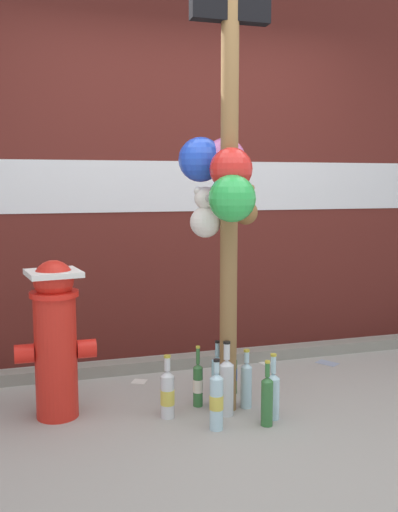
% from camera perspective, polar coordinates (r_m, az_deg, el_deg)
% --- Properties ---
extents(ground_plane, '(14.00, 14.00, 0.00)m').
position_cam_1_polar(ground_plane, '(3.12, 6.82, -17.72)').
color(ground_plane, '#9E9B93').
extents(building_wall, '(10.00, 0.21, 3.11)m').
position_cam_1_polar(building_wall, '(4.44, -1.90, 10.42)').
color(building_wall, '#561E19').
rests_on(building_wall, ground_plane).
extents(curb_strip, '(8.00, 0.12, 0.08)m').
position_cam_1_polar(curb_strip, '(4.22, -0.25, -10.29)').
color(curb_strip, gray).
rests_on(curb_strip, ground_plane).
extents(memorial_post, '(0.47, 0.58, 2.53)m').
position_cam_1_polar(memorial_post, '(3.22, 2.45, 9.35)').
color(memorial_post, olive).
rests_on(memorial_post, ground_plane).
extents(fire_hydrant, '(0.44, 0.32, 0.89)m').
position_cam_1_polar(fire_hydrant, '(3.33, -14.00, -7.67)').
color(fire_hydrant, red).
rests_on(fire_hydrant, ground_plane).
extents(bottle_0, '(0.08, 0.08, 0.33)m').
position_cam_1_polar(bottle_0, '(3.69, 3.15, -11.42)').
color(bottle_0, '#337038').
rests_on(bottle_0, ground_plane).
extents(bottle_1, '(0.06, 0.06, 0.36)m').
position_cam_1_polar(bottle_1, '(3.48, -0.11, -12.49)').
color(bottle_1, '#337038').
rests_on(bottle_1, ground_plane).
extents(bottle_2, '(0.07, 0.07, 0.35)m').
position_cam_1_polar(bottle_2, '(3.47, 4.69, -12.40)').
color(bottle_2, '#B2DBEA').
rests_on(bottle_2, ground_plane).
extents(bottle_3, '(0.07, 0.07, 0.39)m').
position_cam_1_polar(bottle_3, '(3.48, 1.82, -12.07)').
color(bottle_3, '#93CCE0').
rests_on(bottle_3, ground_plane).
extents(bottle_4, '(0.08, 0.08, 0.36)m').
position_cam_1_polar(bottle_4, '(3.33, -3.13, -13.38)').
color(bottle_4, silver).
rests_on(bottle_4, ground_plane).
extents(bottle_5, '(0.07, 0.07, 0.37)m').
position_cam_1_polar(bottle_5, '(3.33, 7.31, -13.34)').
color(bottle_5, '#B2DBEA').
rests_on(bottle_5, ground_plane).
extents(bottle_6, '(0.08, 0.08, 0.43)m').
position_cam_1_polar(bottle_6, '(3.35, 2.74, -12.60)').
color(bottle_6, silver).
rests_on(bottle_6, ground_plane).
extents(bottle_7, '(0.07, 0.07, 0.36)m').
position_cam_1_polar(bottle_7, '(3.24, 6.73, -13.88)').
color(bottle_7, '#337038').
rests_on(bottle_7, ground_plane).
extents(bottle_8, '(0.08, 0.08, 0.39)m').
position_cam_1_polar(bottle_8, '(3.17, 1.73, -14.05)').
color(bottle_8, '#B2DBEA').
rests_on(bottle_8, ground_plane).
extents(litter_0, '(0.11, 0.11, 0.01)m').
position_cam_1_polar(litter_0, '(4.33, 6.60, -10.39)').
color(litter_0, silver).
rests_on(litter_0, ground_plane).
extents(litter_1, '(0.16, 0.18, 0.01)m').
position_cam_1_polar(litter_1, '(4.39, 12.56, -10.26)').
color(litter_1, '#8C99B2').
rests_on(litter_1, ground_plane).
extents(litter_3, '(0.12, 0.12, 0.01)m').
position_cam_1_polar(litter_3, '(3.94, -5.92, -12.20)').
color(litter_3, silver).
rests_on(litter_3, ground_plane).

